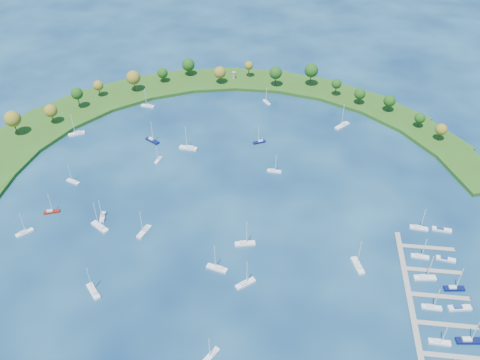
# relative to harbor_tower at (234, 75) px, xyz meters

# --- Properties ---
(ground) EXTENTS (700.00, 700.00, 0.00)m
(ground) POSITION_rel_harbor_tower_xyz_m (12.01, -117.24, -4.37)
(ground) COLOR #071C42
(ground) RESTS_ON ground
(breakwater) EXTENTS (286.74, 247.64, 2.00)m
(breakwater) POSITION_rel_harbor_tower_xyz_m (-34.31, -68.53, -3.38)
(breakwater) COLOR #2B5015
(breakwater) RESTS_ON ground
(breakwater_trees) EXTENTS (241.38, 93.35, 15.40)m
(breakwater_trees) POSITION_rel_harbor_tower_xyz_m (-10.56, -29.84, 6.35)
(breakwater_trees) COLOR #382314
(breakwater_trees) RESTS_ON breakwater
(harbor_tower) EXTENTS (2.60, 2.60, 4.63)m
(harbor_tower) POSITION_rel_harbor_tower_xyz_m (0.00, 0.00, 0.00)
(harbor_tower) COLOR gray
(harbor_tower) RESTS_ON breakwater
(dock_system) EXTENTS (24.28, 82.00, 1.60)m
(dock_system) POSITION_rel_harbor_tower_xyz_m (97.31, -178.24, -4.02)
(dock_system) COLOR gray
(dock_system) RESTS_ON ground
(moored_boat_0) EXTENTS (8.81, 7.02, 13.11)m
(moored_boat_0) POSITION_rel_harbor_tower_xyz_m (-36.21, -77.91, -3.43)
(moored_boat_0) COLOR #0A1044
(moored_boat_0) RESTS_ON ground
(moored_boat_1) EXTENTS (7.81, 8.41, 13.20)m
(moored_boat_1) POSITION_rel_harbor_tower_xyz_m (-32.36, -184.80, -3.43)
(moored_boat_1) COLOR white
(moored_boat_1) RESTS_ON ground
(moored_boat_2) EXTENTS (9.16, 4.72, 12.96)m
(moored_boat_2) POSITION_rel_harbor_tower_xyz_m (13.92, -167.46, -3.44)
(moored_boat_2) COLOR white
(moored_boat_2) RESTS_ON ground
(moored_boat_3) EXTENTS (10.11, 3.94, 14.47)m
(moored_boat_3) POSITION_rel_harbor_tower_xyz_m (-14.67, -83.07, -3.39)
(moored_boat_3) COLOR white
(moored_boat_3) RESTS_ON ground
(moored_boat_4) EXTENTS (7.48, 4.41, 10.63)m
(moored_boat_4) POSITION_rel_harbor_tower_xyz_m (-67.84, -141.49, -3.50)
(moored_boat_4) COLOR maroon
(moored_boat_4) RESTS_ON ground
(moored_boat_5) EXTENTS (9.59, 7.66, 14.29)m
(moored_boat_5) POSITION_rel_harbor_tower_xyz_m (-41.92, -149.18, -3.39)
(moored_boat_5) COLOR white
(moored_boat_5) RESTS_ON ground
(moored_boat_6) EXTENTS (7.42, 2.79, 10.65)m
(moored_boat_6) POSITION_rel_harbor_tower_xyz_m (33.12, -98.44, -3.50)
(moored_boat_6) COLOR white
(moored_boat_6) RESTS_ON ground
(moored_boat_7) EXTENTS (3.07, 6.62, 9.39)m
(moored_boat_7) POSITION_rel_harbor_tower_xyz_m (-28.48, -95.48, -3.53)
(moored_boat_7) COLOR white
(moored_boat_7) RESTS_ON ground
(moored_boat_8) EXTENTS (5.48, 9.75, 13.82)m
(moored_boat_8) POSITION_rel_harbor_tower_xyz_m (71.24, -159.47, -3.41)
(moored_boat_8) COLOR white
(moored_boat_8) RESTS_ON ground
(moored_boat_9) EXTENTS (9.12, 6.54, 13.25)m
(moored_boat_9) POSITION_rel_harbor_tower_xyz_m (-80.70, -75.97, -3.43)
(moored_boat_9) COLOR white
(moored_boat_9) RESTS_ON ground
(moored_boat_10) EXTENTS (7.02, 6.93, 11.33)m
(moored_boat_10) POSITION_rel_harbor_tower_xyz_m (-74.04, -156.39, -3.48)
(moored_boat_10) COLOR white
(moored_boat_10) RESTS_ON ground
(moored_boat_11) EXTENTS (7.27, 4.98, 10.49)m
(moored_boat_11) POSITION_rel_harbor_tower_xyz_m (23.26, -72.35, -3.50)
(moored_boat_11) COLOR #0A1044
(moored_boat_11) RESTS_ON ground
(moored_boat_12) EXTENTS (5.53, 7.30, 10.73)m
(moored_boat_12) POSITION_rel_harbor_tower_xyz_m (17.84, -207.19, -3.50)
(moored_boat_12) COLOR white
(moored_boat_12) RESTS_ON ground
(moored_boat_13) EXTENTS (7.47, 4.61, 10.64)m
(moored_boat_13) POSITION_rel_harbor_tower_xyz_m (-66.28, -118.68, -3.50)
(moored_boat_13) COLOR white
(moored_boat_13) RESTS_ON ground
(moored_boat_14) EXTENTS (9.10, 9.60, 15.20)m
(moored_boat_14) POSITION_rel_harbor_tower_xyz_m (69.85, -50.20, -3.36)
(moored_boat_14) COLOR white
(moored_boat_14) RESTS_ON ground
(moored_boat_15) EXTENTS (8.56, 3.40, 12.24)m
(moored_boat_15) POSITION_rel_harbor_tower_xyz_m (-48.66, -40.39, -3.46)
(moored_boat_15) COLOR white
(moored_boat_15) RESTS_ON ground
(moored_boat_16) EXTENTS (5.56, 6.77, 10.16)m
(moored_boat_16) POSITION_rel_harbor_tower_xyz_m (24.13, -27.29, -3.51)
(moored_boat_16) COLOR white
(moored_boat_16) RESTS_ON ground
(moored_boat_17) EXTENTS (5.07, 9.12, 12.93)m
(moored_boat_17) POSITION_rel_harbor_tower_xyz_m (-21.53, -149.69, -3.44)
(moored_boat_17) COLOR white
(moored_boat_17) RESTS_ON ground
(moored_boat_18) EXTENTS (3.48, 7.58, 10.75)m
(moored_boat_18) POSITION_rel_harbor_tower_xyz_m (-43.03, -142.42, -3.50)
(moored_boat_18) COLOR white
(moored_boat_18) RESTS_ON ground
(moored_boat_19) EXTENTS (8.16, 7.24, 12.58)m
(moored_boat_19) POSITION_rel_harbor_tower_xyz_m (26.20, -174.13, -3.45)
(moored_boat_19) COLOR white
(moored_boat_19) RESTS_ON ground
(moored_boat_20) EXTENTS (9.13, 4.32, 12.95)m
(moored_boat_20) POSITION_rel_harbor_tower_xyz_m (23.67, -152.07, -3.44)
(moored_boat_20) COLOR white
(moored_boat_20) RESTS_ON ground
(docked_boat_2) EXTENTS (7.83, 2.51, 11.38)m
(docked_boat_2) POSITION_rel_harbor_tower_xyz_m (97.54, -192.85, -3.48)
(docked_boat_2) COLOR white
(docked_boat_2) RESTS_ON ground
(docked_boat_3) EXTENTS (9.40, 3.52, 13.49)m
(docked_boat_3) POSITION_rel_harbor_tower_xyz_m (108.01, -191.06, -3.42)
(docked_boat_3) COLOR #0A1044
(docked_boat_3) RESTS_ON ground
(docked_boat_4) EXTENTS (7.63, 2.49, 11.07)m
(docked_boat_4) POSITION_rel_harbor_tower_xyz_m (97.54, -177.57, -3.49)
(docked_boat_4) COLOR white
(docked_boat_4) RESTS_ON ground
(docked_boat_5) EXTENTS (9.07, 3.89, 1.79)m
(docked_boat_5) POSITION_rel_harbor_tower_xyz_m (107.99, -176.67, -3.71)
(docked_boat_5) COLOR white
(docked_boat_5) RESTS_ON ground
(docked_boat_6) EXTENTS (9.03, 3.42, 12.96)m
(docked_boat_6) POSITION_rel_harbor_tower_xyz_m (97.52, -162.91, -3.44)
(docked_boat_6) COLOR white
(docked_boat_6) RESTS_ON ground
(docked_boat_7) EXTENTS (8.35, 3.23, 11.96)m
(docked_boat_7) POSITION_rel_harbor_tower_xyz_m (108.03, -167.15, -3.47)
(docked_boat_7) COLOR #0A1044
(docked_boat_7) RESTS_ON ground
(docked_boat_8) EXTENTS (7.56, 2.75, 10.88)m
(docked_boat_8) POSITION_rel_harbor_tower_xyz_m (97.55, -151.13, -3.49)
(docked_boat_8) COLOR white
(docked_boat_8) RESTS_ON ground
(docked_boat_9) EXTENTS (8.10, 3.51, 1.60)m
(docked_boat_9) POSITION_rel_harbor_tower_xyz_m (108.00, -151.37, -3.78)
(docked_boat_9) COLOR white
(docked_boat_9) RESTS_ON ground
(docked_boat_10) EXTENTS (8.13, 3.16, 11.64)m
(docked_boat_10) POSITION_rel_harbor_tower_xyz_m (99.94, -133.42, -3.47)
(docked_boat_10) COLOR white
(docked_boat_10) RESTS_ON ground
(docked_boat_11) EXTENTS (8.61, 3.34, 1.71)m
(docked_boat_11) POSITION_rel_harbor_tower_xyz_m (109.89, -133.33, -3.74)
(docked_boat_11) COLOR white
(docked_boat_11) RESTS_ON ground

